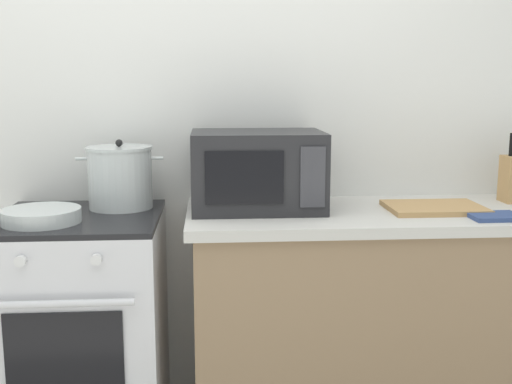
# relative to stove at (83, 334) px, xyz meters

# --- Properties ---
(back_wall) EXTENTS (4.40, 0.10, 2.50)m
(back_wall) POSITION_rel_stove_xyz_m (0.65, 0.37, 0.79)
(back_wall) COLOR silver
(back_wall) RESTS_ON ground_plane
(lower_cabinet_right) EXTENTS (1.64, 0.56, 0.88)m
(lower_cabinet_right) POSITION_rel_stove_xyz_m (1.25, 0.02, -0.02)
(lower_cabinet_right) COLOR #8C7051
(lower_cabinet_right) RESTS_ON ground_plane
(countertop_right) EXTENTS (1.70, 0.60, 0.04)m
(countertop_right) POSITION_rel_stove_xyz_m (1.25, 0.02, 0.44)
(countertop_right) COLOR beige
(countertop_right) RESTS_ON lower_cabinet_right
(stove) EXTENTS (0.60, 0.64, 0.92)m
(stove) POSITION_rel_stove_xyz_m (0.00, 0.00, 0.00)
(stove) COLOR silver
(stove) RESTS_ON ground_plane
(stock_pot) EXTENTS (0.34, 0.25, 0.27)m
(stock_pot) POSITION_rel_stove_xyz_m (0.14, 0.14, 0.58)
(stock_pot) COLOR silver
(stock_pot) RESTS_ON stove
(frying_pan) EXTENTS (0.47, 0.27, 0.05)m
(frying_pan) POSITION_rel_stove_xyz_m (-0.11, -0.11, 0.48)
(frying_pan) COLOR silver
(frying_pan) RESTS_ON stove
(microwave) EXTENTS (0.50, 0.37, 0.30)m
(microwave) POSITION_rel_stove_xyz_m (0.67, 0.08, 0.61)
(microwave) COLOR #232326
(microwave) RESTS_ON countertop_right
(cutting_board) EXTENTS (0.36, 0.26, 0.02)m
(cutting_board) POSITION_rel_stove_xyz_m (1.35, 0.00, 0.47)
(cutting_board) COLOR tan
(cutting_board) RESTS_ON countertop_right
(oven_mitt) EXTENTS (0.18, 0.14, 0.02)m
(oven_mitt) POSITION_rel_stove_xyz_m (1.51, -0.16, 0.47)
(oven_mitt) COLOR #33477A
(oven_mitt) RESTS_ON countertop_right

